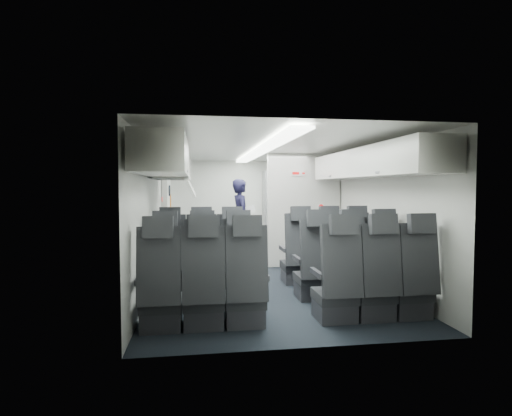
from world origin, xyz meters
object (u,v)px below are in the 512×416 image
object	(u,v)px
flight_attendant	(241,219)
galley_unit	(281,211)
seat_row_mid	(276,271)
carry_on_bag	(174,168)
seat_row_rear	(292,288)
boarding_door	(167,215)
seat_row_front	(265,259)

from	to	relation	value
flight_attendant	galley_unit	bearing A→B (deg)	-57.60
seat_row_mid	carry_on_bag	size ratio (longest dim) A/B	8.75
seat_row_rear	flight_attendant	bearing A→B (deg)	91.59
boarding_door	carry_on_bag	world-z (taller)	carry_on_bag
flight_attendant	seat_row_rear	bearing A→B (deg)	174.18
carry_on_bag	seat_row_mid	bearing A→B (deg)	-52.00
boarding_door	flight_attendant	xyz separation A→B (m)	(1.52, 0.28, -0.11)
seat_row_mid	seat_row_rear	bearing A→B (deg)	-90.00
seat_row_front	flight_attendant	world-z (taller)	flight_attendant
flight_attendant	carry_on_bag	world-z (taller)	carry_on_bag
boarding_door	flight_attendant	bearing A→B (deg)	10.41
seat_row_mid	carry_on_bag	distance (m)	2.28
seat_row_rear	carry_on_bag	distance (m)	2.84
boarding_door	carry_on_bag	size ratio (longest dim) A/B	4.89
seat_row_front	carry_on_bag	distance (m)	1.98
boarding_door	carry_on_bag	distance (m)	2.05
seat_row_rear	carry_on_bag	bearing A→B (deg)	123.98
boarding_door	flight_attendant	world-z (taller)	boarding_door
seat_row_front	galley_unit	distance (m)	3.43
galley_unit	boarding_door	xyz separation A→B (m)	(-2.59, -1.17, 0.00)
seat_row_front	flight_attendant	bearing A→B (deg)	92.80
seat_row_rear	flight_attendant	world-z (taller)	flight_attendant
seat_row_mid	flight_attendant	xyz separation A→B (m)	(-0.12, 3.27, 0.44)
seat_row_front	boarding_door	xyz separation A→B (m)	(-1.64, 2.09, 0.55)
boarding_door	seat_row_front	bearing A→B (deg)	-51.84
seat_row_front	carry_on_bag	world-z (taller)	carry_on_bag
flight_attendant	seat_row_front	bearing A→B (deg)	175.39
seat_row_front	carry_on_bag	size ratio (longest dim) A/B	8.75
flight_attendant	boarding_door	bearing A→B (deg)	93.01
seat_row_front	carry_on_bag	xyz separation A→B (m)	(-1.37, 0.24, 1.41)
boarding_door	seat_row_mid	bearing A→B (deg)	-61.23
galley_unit	seat_row_front	bearing A→B (deg)	-106.28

